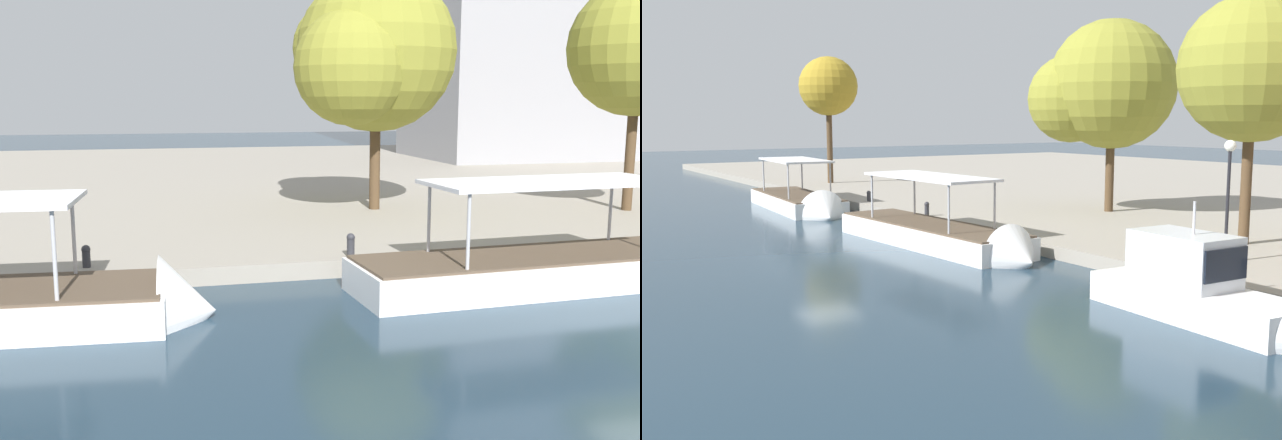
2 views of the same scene
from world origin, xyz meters
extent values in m
cube|color=gray|center=(0.00, 35.07, 0.28)|extent=(120.00, 55.00, 0.56)
cone|color=white|center=(-10.59, 4.42, 0.19)|extent=(1.61, 3.02, 2.93)
cylinder|color=#B2B2B7|center=(-13.39, 5.93, 2.03)|extent=(0.10, 0.10, 2.08)
cylinder|color=#B2B2B7|center=(-13.58, 3.34, 2.03)|extent=(0.10, 0.10, 2.08)
cube|color=white|center=(-0.13, 5.12, 0.27)|extent=(11.77, 3.61, 1.35)
cube|color=brown|center=(-0.13, 5.12, 0.98)|extent=(11.53, 3.45, 0.08)
cylinder|color=#B2B2B7|center=(3.00, 6.49, 2.04)|extent=(0.10, 0.10, 2.05)
cylinder|color=#B2B2B7|center=(-3.39, 6.16, 2.04)|extent=(0.10, 0.10, 2.05)
cylinder|color=#B2B2B7|center=(-3.26, 3.75, 2.04)|extent=(0.10, 0.10, 2.05)
cube|color=silver|center=(-0.13, 5.12, 3.13)|extent=(7.35, 3.14, 0.12)
cylinder|color=#2D2D33|center=(-5.27, 7.97, 0.85)|extent=(0.25, 0.25, 0.56)
sphere|color=#2D2D33|center=(-5.27, 7.97, 1.19)|extent=(0.27, 0.27, 0.27)
cylinder|color=#2D2D33|center=(-13.31, 8.47, 0.80)|extent=(0.24, 0.24, 0.48)
sphere|color=#2D2D33|center=(-13.31, 8.47, 1.11)|extent=(0.27, 0.27, 0.27)
cylinder|color=#4C3823|center=(9.65, 14.45, 3.03)|extent=(0.44, 0.44, 4.94)
sphere|color=olive|center=(9.65, 14.45, 7.74)|extent=(5.96, 5.96, 5.96)
sphere|color=olive|center=(8.44, 14.80, 8.05)|extent=(2.77, 2.77, 2.77)
sphere|color=olive|center=(8.33, 14.99, 7.97)|extent=(2.79, 2.79, 2.79)
cylinder|color=#4C3823|center=(-1.35, 17.54, 2.76)|extent=(0.48, 0.48, 4.39)
sphere|color=olive|center=(-1.35, 17.54, 7.61)|extent=(7.09, 7.09, 7.09)
sphere|color=olive|center=(-2.94, 15.99, 6.85)|extent=(4.89, 4.89, 4.89)
sphere|color=olive|center=(-2.52, 19.30, 7.86)|extent=(4.40, 4.40, 4.40)
camera|label=1|loc=(-11.56, -13.44, 5.48)|focal=40.32mm
camera|label=2|loc=(28.44, -11.87, 5.73)|focal=41.25mm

